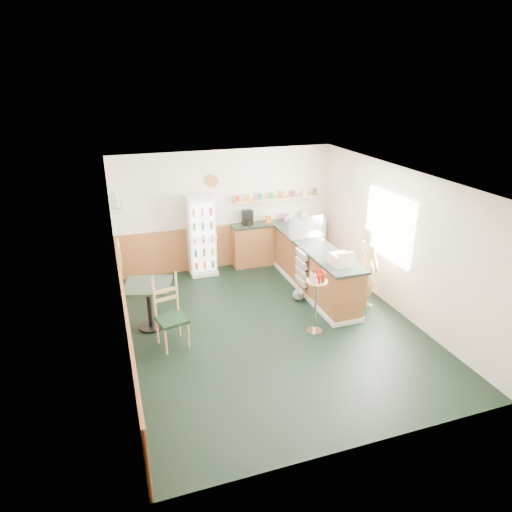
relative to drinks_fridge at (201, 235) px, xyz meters
name	(u,v)px	position (x,y,z in m)	size (l,w,h in m)	color
ground	(271,326)	(0.64, -2.74, -0.90)	(6.00, 6.00, 0.00)	black
room_envelope	(246,235)	(0.42, -2.01, 0.63)	(5.04, 6.02, 2.72)	silver
service_counter	(315,271)	(1.99, -1.66, -0.44)	(0.68, 3.01, 1.01)	#9D5F32
back_counter	(277,240)	(1.83, 0.06, -0.35)	(2.24, 0.42, 1.69)	#9D5F32
drinks_fridge	(201,235)	(0.00, 0.00, 0.00)	(0.59, 0.52, 1.79)	white
display_case	(306,227)	(1.99, -1.13, 0.33)	(0.78, 0.41, 0.44)	silver
cash_register	(341,259)	(1.99, -2.69, 0.21)	(0.35, 0.37, 0.20)	beige
shopkeeper	(367,266)	(2.69, -2.49, -0.09)	(0.53, 0.39, 1.60)	tan
condiment_stand	(316,292)	(1.31, -3.13, -0.12)	(0.37, 0.37, 1.15)	silver
newspaper_rack	(301,269)	(1.64, -1.77, -0.30)	(0.09, 0.47, 0.75)	black
cafe_table	(149,298)	(-1.41, -2.09, -0.29)	(0.95, 0.95, 0.86)	black
cafe_chair	(170,309)	(-1.12, -2.68, -0.26)	(0.54, 0.54, 1.22)	black
dog_doorstop	(299,294)	(1.52, -1.96, -0.77)	(0.23, 0.30, 0.28)	gray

